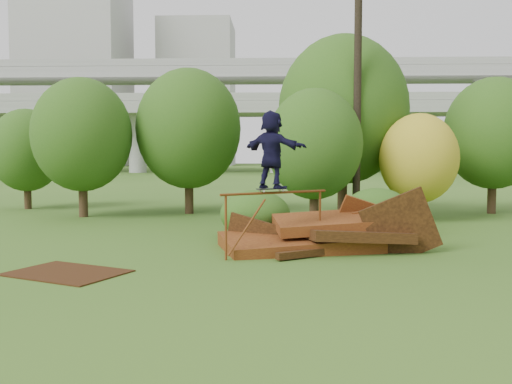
{
  "coord_description": "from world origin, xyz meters",
  "views": [
    {
      "loc": [
        -0.29,
        -12.22,
        2.59
      ],
      "look_at": [
        -0.8,
        2.0,
        1.6
      ],
      "focal_mm": 40.0,
      "sensor_mm": 36.0,
      "label": 1
    }
  ],
  "objects_px": {
    "flat_plate": "(67,273)",
    "utility_pole": "(358,80)",
    "scrap_pile": "(320,236)",
    "skater": "(272,149)"
  },
  "relations": [
    {
      "from": "scrap_pile",
      "to": "skater",
      "type": "height_order",
      "value": "skater"
    },
    {
      "from": "skater",
      "to": "flat_plate",
      "type": "height_order",
      "value": "skater"
    },
    {
      "from": "flat_plate",
      "to": "utility_pole",
      "type": "height_order",
      "value": "utility_pole"
    },
    {
      "from": "flat_plate",
      "to": "skater",
      "type": "bearing_deg",
      "value": 27.8
    },
    {
      "from": "scrap_pile",
      "to": "flat_plate",
      "type": "distance_m",
      "value": 6.55
    },
    {
      "from": "skater",
      "to": "utility_pole",
      "type": "relative_size",
      "value": 0.19
    },
    {
      "from": "skater",
      "to": "utility_pole",
      "type": "xyz_separation_m",
      "value": [
        3.07,
        6.92,
        2.57
      ]
    },
    {
      "from": "scrap_pile",
      "to": "flat_plate",
      "type": "relative_size",
      "value": 2.52
    },
    {
      "from": "flat_plate",
      "to": "utility_pole",
      "type": "relative_size",
      "value": 0.23
    },
    {
      "from": "scrap_pile",
      "to": "utility_pole",
      "type": "bearing_deg",
      "value": 73.34
    }
  ]
}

